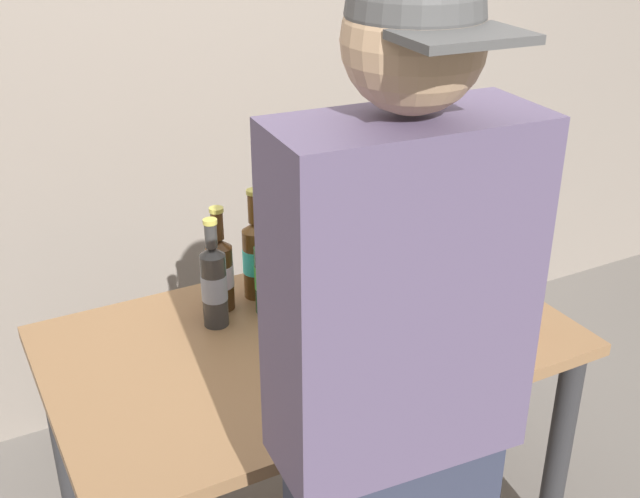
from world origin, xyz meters
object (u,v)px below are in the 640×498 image
object	(u,v)px
person_figure	(393,452)
coffee_mug	(501,316)
beer_bottle_dark	(267,274)
beer_bottle_brown	(220,271)
laptop	(427,267)
beer_bottle_amber	(214,284)
beer_bottle_green	(256,256)

from	to	relation	value
person_figure	coffee_mug	size ratio (longest dim) A/B	16.15
person_figure	coffee_mug	bearing A→B (deg)	35.70
coffee_mug	beer_bottle_dark	bearing A→B (deg)	142.70
beer_bottle_dark	beer_bottle_brown	world-z (taller)	beer_bottle_brown
beer_bottle_dark	beer_bottle_brown	distance (m)	0.13
laptop	coffee_mug	xyz separation A→B (m)	(0.02, -0.32, -0.01)
beer_bottle_dark	coffee_mug	xyz separation A→B (m)	(0.51, -0.39, -0.07)
beer_bottle_amber	beer_bottle_brown	distance (m)	0.09
beer_bottle_amber	coffee_mug	size ratio (longest dim) A/B	2.85
person_figure	beer_bottle_amber	bearing A→B (deg)	90.67
beer_bottle_amber	beer_bottle_brown	bearing A→B (deg)	58.80
beer_bottle_amber	beer_bottle_dark	bearing A→B (deg)	-0.36
beer_bottle_green	person_figure	distance (m)	0.97
beer_bottle_brown	beer_bottle_green	xyz separation A→B (m)	(0.12, 0.02, 0.01)
beer_bottle_dark	beer_bottle_green	size ratio (longest dim) A/B	0.92
beer_bottle_amber	coffee_mug	world-z (taller)	beer_bottle_amber
beer_bottle_dark	beer_bottle_brown	xyz separation A→B (m)	(-0.11, 0.08, -0.00)
laptop	beer_bottle_brown	xyz separation A→B (m)	(-0.60, 0.15, 0.07)
beer_bottle_dark	beer_bottle_amber	world-z (taller)	beer_bottle_amber
beer_bottle_brown	beer_bottle_dark	bearing A→B (deg)	-36.06
beer_bottle_amber	beer_bottle_green	world-z (taller)	beer_bottle_green
person_figure	laptop	bearing A→B (deg)	51.00
laptop	beer_bottle_brown	bearing A→B (deg)	165.90
laptop	beer_bottle_green	size ratio (longest dim) A/B	1.07
laptop	person_figure	xyz separation A→B (m)	(-0.64, -0.79, 0.14)
beer_bottle_amber	coffee_mug	distance (m)	0.78
beer_bottle_brown	person_figure	xyz separation A→B (m)	(-0.04, -0.94, 0.08)
coffee_mug	laptop	bearing A→B (deg)	93.22
laptop	person_figure	bearing A→B (deg)	-129.00
beer_bottle_amber	coffee_mug	bearing A→B (deg)	-30.34
laptop	beer_bottle_amber	distance (m)	0.66
beer_bottle_brown	coffee_mug	bearing A→B (deg)	-37.09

